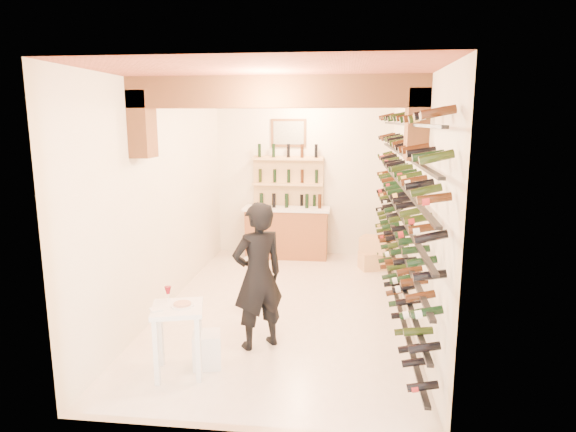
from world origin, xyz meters
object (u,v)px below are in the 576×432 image
object	(u,v)px
wine_rack	(395,205)
chrome_barstool	(256,278)
tasting_table	(178,319)
back_counter	(287,231)
white_stool	(207,349)
crate_lower	(374,261)
person	(258,276)

from	to	relation	value
wine_rack	chrome_barstool	distance (m)	2.26
tasting_table	chrome_barstool	world-z (taller)	tasting_table
wine_rack	chrome_barstool	world-z (taller)	wine_rack
wine_rack	back_counter	xyz separation A→B (m)	(-1.83, 2.65, -1.02)
wine_rack	white_stool	distance (m)	3.18
tasting_table	crate_lower	xyz separation A→B (m)	(2.31, 4.09, -0.47)
chrome_barstool	white_stool	bearing A→B (deg)	-97.04
back_counter	tasting_table	world-z (taller)	back_counter
back_counter	white_stool	world-z (taller)	back_counter
white_stool	tasting_table	bearing A→B (deg)	-142.05
white_stool	wine_rack	bearing A→B (deg)	40.53
tasting_table	white_stool	xyz separation A→B (m)	(0.25, 0.19, -0.44)
back_counter	crate_lower	size ratio (longest dim) A/B	3.24
chrome_barstool	person	bearing A→B (deg)	-78.52
tasting_table	white_stool	size ratio (longest dim) A/B	2.42
wine_rack	white_stool	bearing A→B (deg)	-139.47
tasting_table	chrome_barstool	distance (m)	2.10
person	chrome_barstool	world-z (taller)	person
person	tasting_table	bearing A→B (deg)	8.85
wine_rack	chrome_barstool	xyz separation A→B (m)	(-1.96, -0.03, -1.12)
tasting_table	person	world-z (taller)	person
person	crate_lower	xyz separation A→B (m)	(1.57, 3.35, -0.73)
white_stool	person	bearing A→B (deg)	48.34
white_stool	crate_lower	bearing A→B (deg)	62.17
wine_rack	tasting_table	xyz separation A→B (m)	(-2.44, -2.06, -0.92)
tasting_table	person	xyz separation A→B (m)	(0.74, 0.74, 0.26)
wine_rack	tasting_table	bearing A→B (deg)	-139.72
back_counter	chrome_barstool	distance (m)	2.69
wine_rack	person	size ratio (longest dim) A/B	3.21
wine_rack	tasting_table	world-z (taller)	wine_rack
tasting_table	crate_lower	world-z (taller)	tasting_table
crate_lower	tasting_table	bearing A→B (deg)	-119.41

